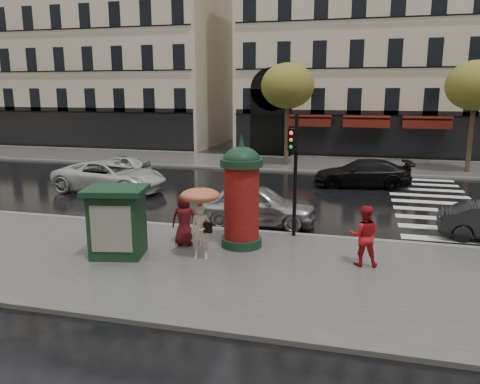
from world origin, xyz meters
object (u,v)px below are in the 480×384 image
(car_silver, at_px, (257,205))
(car_far_silver, at_px, (119,165))
(woman_umbrella, at_px, (201,211))
(traffic_light, at_px, (294,164))
(car_white, at_px, (110,176))
(car_black, at_px, (362,173))
(woman_red, at_px, (364,236))
(newsstand, at_px, (117,221))
(man_burgundy, at_px, (184,219))
(morris_column, at_px, (241,193))

(car_silver, distance_m, car_far_silver, 12.80)
(woman_umbrella, distance_m, traffic_light, 3.76)
(car_white, bearing_deg, car_black, -66.16)
(car_white, height_order, car_far_silver, car_white)
(traffic_light, relative_size, car_black, 0.83)
(woman_umbrella, bearing_deg, car_far_silver, 127.29)
(woman_red, relative_size, car_silver, 0.39)
(newsstand, height_order, car_silver, newsstand)
(car_far_silver, bearing_deg, man_burgundy, 36.27)
(traffic_light, xyz_separation_m, newsstand, (-4.73, -3.15, -1.41))
(car_far_silver, bearing_deg, car_black, 90.49)
(traffic_light, distance_m, car_white, 11.34)
(morris_column, xyz_separation_m, newsstand, (-3.31, -1.76, -0.64))
(traffic_light, relative_size, car_silver, 0.91)
(morris_column, relative_size, newsstand, 1.72)
(car_silver, height_order, car_black, car_silver)
(morris_column, bearing_deg, woman_umbrella, -121.11)
(car_black, bearing_deg, traffic_light, -19.98)
(traffic_light, bearing_deg, man_burgundy, -151.20)
(car_silver, bearing_deg, woman_umbrella, 169.06)
(newsstand, height_order, car_white, newsstand)
(traffic_light, height_order, car_far_silver, traffic_light)
(car_silver, xyz_separation_m, car_white, (-8.25, 3.89, 0.02))
(woman_red, xyz_separation_m, car_silver, (-3.85, 3.65, -0.22))
(woman_umbrella, relative_size, car_far_silver, 0.59)
(newsstand, relative_size, car_white, 0.37)
(car_silver, bearing_deg, man_burgundy, 151.80)
(woman_umbrella, relative_size, man_burgundy, 1.30)
(man_burgundy, height_order, morris_column, morris_column)
(car_white, bearing_deg, woman_red, -117.90)
(woman_red, bearing_deg, car_far_silver, -45.91)
(car_white, xyz_separation_m, car_black, (12.06, 4.35, -0.07))
(morris_column, height_order, car_silver, morris_column)
(morris_column, relative_size, car_black, 0.72)
(car_silver, bearing_deg, traffic_light, -134.72)
(morris_column, height_order, car_white, morris_column)
(woman_red, xyz_separation_m, man_burgundy, (-5.47, 0.42, -0.03))
(morris_column, distance_m, car_far_silver, 14.90)
(woman_red, height_order, newsstand, newsstand)
(woman_umbrella, height_order, man_burgundy, woman_umbrella)
(woman_red, relative_size, newsstand, 0.84)
(traffic_light, xyz_separation_m, car_white, (-9.83, 5.36, -1.81))
(man_burgundy, xyz_separation_m, car_far_silver, (-8.41, 11.19, -0.33))
(man_burgundy, relative_size, traffic_light, 0.41)
(car_black, height_order, car_far_silver, car_black)
(morris_column, height_order, car_far_silver, morris_column)
(woman_red, distance_m, newsstand, 7.08)
(newsstand, bearing_deg, car_black, 61.58)
(traffic_light, relative_size, car_white, 0.73)
(morris_column, xyz_separation_m, car_white, (-8.40, 6.75, -1.04))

